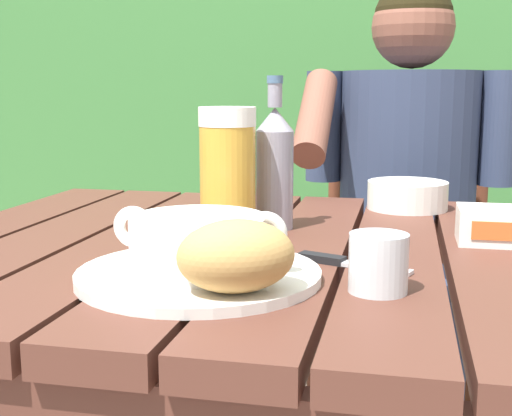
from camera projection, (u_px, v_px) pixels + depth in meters
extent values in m
cube|color=#512D22|center=(56.00, 244.00, 1.07)|extent=(0.12, 0.87, 0.04)
cube|color=#512D22|center=(134.00, 248.00, 1.04)|extent=(0.12, 0.87, 0.04)
cube|color=#512D22|center=(216.00, 252.00, 1.02)|extent=(0.12, 0.87, 0.04)
cube|color=#512D22|center=(303.00, 257.00, 0.99)|extent=(0.12, 0.87, 0.04)
cube|color=#512D22|center=(395.00, 262.00, 0.96)|extent=(0.12, 0.87, 0.04)
cube|color=#512D22|center=(492.00, 267.00, 0.93)|extent=(0.12, 0.87, 0.04)
cube|color=#512D22|center=(332.00, 237.00, 1.39)|extent=(1.12, 0.03, 0.08)
cube|color=#512D22|center=(90.00, 369.00, 1.55)|extent=(0.06, 0.06, 0.74)
cube|color=#3B7438|center=(371.00, 110.00, 2.71)|extent=(3.03, 0.60, 1.81)
cylinder|color=#4C3823|center=(387.00, 158.00, 2.88)|extent=(0.10, 0.10, 1.40)
cylinder|color=#5B2C1C|center=(313.00, 405.00, 1.68)|extent=(0.04, 0.04, 0.46)
cylinder|color=#5B2C1C|center=(472.00, 355.00, 1.99)|extent=(0.04, 0.04, 0.46)
cylinder|color=#5B2C1C|center=(331.00, 344.00, 2.07)|extent=(0.04, 0.04, 0.46)
cube|color=#5B2C1C|center=(403.00, 291.00, 1.79)|extent=(0.44, 0.45, 0.02)
cylinder|color=#5B2C1C|center=(482.00, 183.00, 1.90)|extent=(0.04, 0.04, 0.54)
cylinder|color=#5B2C1C|center=(335.00, 179.00, 1.98)|extent=(0.04, 0.04, 0.54)
cube|color=#5B2C1C|center=(406.00, 210.00, 1.96)|extent=(0.41, 0.02, 0.04)
cube|color=#5B2C1C|center=(407.00, 162.00, 1.93)|extent=(0.41, 0.02, 0.04)
cube|color=#5B2C1C|center=(409.00, 113.00, 1.91)|extent=(0.41, 0.02, 0.04)
cylinder|color=#2F3A55|center=(440.00, 302.00, 1.57)|extent=(0.13, 0.40, 0.13)
cylinder|color=#2F3A55|center=(366.00, 297.00, 1.61)|extent=(0.13, 0.40, 0.13)
cylinder|color=#2F3A55|center=(407.00, 182.00, 1.64)|extent=(0.32, 0.32, 0.52)
sphere|color=brown|center=(413.00, 27.00, 1.58)|extent=(0.19, 0.19, 0.19)
sphere|color=black|center=(413.00, 18.00, 1.57)|extent=(0.18, 0.18, 0.18)
cylinder|color=#2F3A55|center=(499.00, 129.00, 1.56)|extent=(0.08, 0.08, 0.26)
cylinder|color=#2F3A55|center=(324.00, 126.00, 1.64)|extent=(0.08, 0.08, 0.26)
cylinder|color=brown|center=(315.00, 117.00, 1.48)|extent=(0.07, 0.25, 0.21)
cylinder|color=white|center=(199.00, 275.00, 0.81)|extent=(0.29, 0.29, 0.01)
cylinder|color=white|center=(198.00, 243.00, 0.80)|extent=(0.16, 0.16, 0.06)
cylinder|color=orange|center=(198.00, 231.00, 0.80)|extent=(0.14, 0.14, 0.01)
torus|color=white|center=(134.00, 227.00, 0.81)|extent=(0.05, 0.01, 0.05)
torus|color=white|center=(266.00, 233.00, 0.78)|extent=(0.05, 0.01, 0.05)
ellipsoid|color=tan|center=(236.00, 256.00, 0.71)|extent=(0.15, 0.14, 0.08)
cylinder|color=gold|center=(228.00, 182.00, 1.03)|extent=(0.08, 0.08, 0.17)
cylinder|color=white|center=(227.00, 117.00, 1.01)|extent=(0.09, 0.09, 0.03)
cylinder|color=gray|center=(275.00, 180.00, 1.08)|extent=(0.06, 0.06, 0.16)
cone|color=gray|center=(275.00, 119.00, 1.07)|extent=(0.06, 0.06, 0.04)
cylinder|color=gray|center=(275.00, 95.00, 1.06)|extent=(0.02, 0.02, 0.04)
cylinder|color=#445F7D|center=(275.00, 79.00, 1.06)|extent=(0.03, 0.03, 0.01)
cylinder|color=silver|center=(378.00, 263.00, 0.75)|extent=(0.07, 0.07, 0.07)
cube|color=white|center=(496.00, 225.00, 0.99)|extent=(0.11, 0.08, 0.05)
cube|color=#D5622A|center=(500.00, 231.00, 0.95)|extent=(0.08, 0.00, 0.03)
cube|color=silver|center=(366.00, 266.00, 0.85)|extent=(0.12, 0.06, 0.00)
cube|color=black|center=(322.00, 258.00, 0.89)|extent=(0.07, 0.04, 0.01)
cylinder|color=white|center=(407.00, 195.00, 1.27)|extent=(0.15, 0.15, 0.05)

